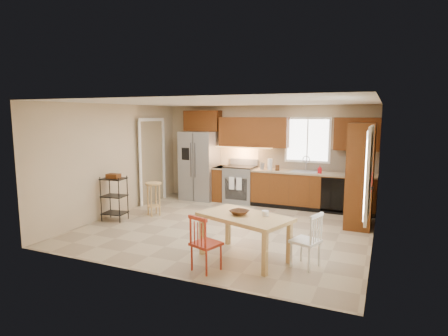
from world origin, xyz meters
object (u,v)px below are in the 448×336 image
object	(u,v)px
soap_bottle	(320,169)
chair_red	(206,243)
fire_extinguisher	(368,182)
range_stove	(240,185)
table_jar	(265,215)
refrigerator	(200,165)
table_bowl	(239,215)
chair_white	(305,240)
dining_table	(244,237)
bar_stool	(154,199)
utility_cart	(114,198)
pantry	(360,175)

from	to	relation	value
soap_bottle	chair_red	world-z (taller)	soap_bottle
fire_extinguisher	chair_red	world-z (taller)	fire_extinguisher
range_stove	table_jar	bearing A→B (deg)	-63.26
refrigerator	chair_red	bearing A→B (deg)	-61.66
refrigerator	table_bowl	size ratio (longest dim) A/B	6.35
fire_extinguisher	chair_white	xyz separation A→B (m)	(-0.77, -1.51, -0.68)
refrigerator	table_bowl	bearing A→B (deg)	-54.53
soap_bottle	dining_table	bearing A→B (deg)	-99.31
chair_white	bar_stool	distance (m)	4.04
soap_bottle	table_jar	xyz separation A→B (m)	(-0.26, -3.42, -0.27)
chair_white	bar_stool	size ratio (longest dim) A/B	1.10
utility_cart	bar_stool	bearing A→B (deg)	44.04
bar_stool	utility_cart	size ratio (longest dim) A/B	0.78
dining_table	table_bowl	distance (m)	0.36
soap_bottle	dining_table	distance (m)	3.61
table_bowl	chair_white	bearing A→B (deg)	2.76
dining_table	table_bowl	xyz separation A→B (m)	(-0.09, 0.00, 0.35)
soap_bottle	bar_stool	world-z (taller)	soap_bottle
pantry	table_jar	size ratio (longest dim) A/B	19.16
chair_white	refrigerator	bearing A→B (deg)	64.12
dining_table	chair_red	bearing A→B (deg)	-99.78
refrigerator	table_jar	xyz separation A→B (m)	(2.92, -3.44, -0.18)
soap_bottle	dining_table	size ratio (longest dim) A/B	0.13
table_bowl	table_jar	bearing A→B (deg)	12.53
fire_extinguisher	chair_white	distance (m)	1.83
utility_cart	range_stove	bearing A→B (deg)	48.17
chair_white	table_jar	size ratio (longest dim) A/B	7.59
refrigerator	chair_red	size ratio (longest dim) A/B	2.19
dining_table	table_bowl	world-z (taller)	table_bowl
range_stove	bar_stool	world-z (taller)	range_stove
dining_table	bar_stool	world-z (taller)	bar_stool
bar_stool	chair_white	bearing A→B (deg)	-14.48
range_stove	dining_table	distance (m)	3.88
dining_table	chair_red	xyz separation A→B (m)	(-0.35, -0.65, 0.07)
chair_red	table_bowl	xyz separation A→B (m)	(0.26, 0.65, 0.28)
refrigerator	dining_table	xyz separation A→B (m)	(2.61, -3.53, -0.56)
table_jar	bar_stool	bearing A→B (deg)	154.02
soap_bottle	table_bowl	bearing A→B (deg)	-100.71
table_jar	dining_table	bearing A→B (deg)	-164.05
pantry	table_bowl	distance (m)	3.09
pantry	chair_white	xyz separation A→B (m)	(-0.57, -2.56, -0.63)
bar_stool	utility_cart	bearing A→B (deg)	-121.12
fire_extinguisher	bar_stool	bearing A→B (deg)	179.54
soap_bottle	pantry	world-z (taller)	pantry
pantry	bar_stool	bearing A→B (deg)	-166.74
chair_white	soap_bottle	bearing A→B (deg)	24.72
pantry	chair_white	size ratio (longest dim) A/B	2.52
utility_cart	table_jar	bearing A→B (deg)	-19.74
range_stove	dining_table	size ratio (longest dim) A/B	0.65
pantry	utility_cart	distance (m)	5.17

